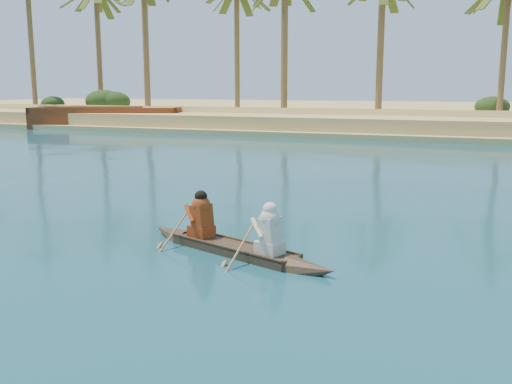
% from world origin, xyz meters
% --- Properties ---
extents(canoe, '(4.87, 2.32, 1.36)m').
position_xyz_m(canoe, '(-8.00, -4.00, 0.26)').
color(canoe, '#3F3422').
rests_on(canoe, ground).
extents(barge_left, '(12.81, 7.97, 2.03)m').
position_xyz_m(barge_left, '(-32.44, 25.81, 0.71)').
color(barge_left, brown).
rests_on(barge_left, ground).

